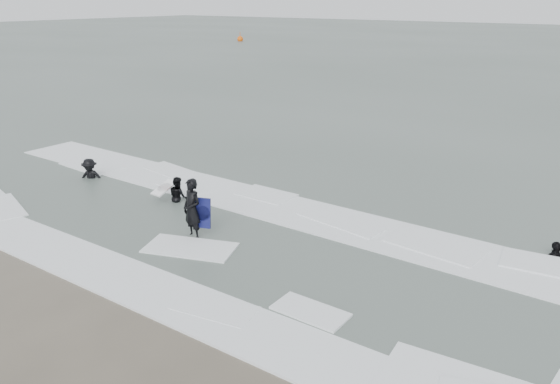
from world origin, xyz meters
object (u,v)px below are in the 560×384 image
Objects in this scene: surfer_centre at (194,238)px; surfer_breaker at (91,180)px; surfer_right_near at (555,257)px; buoy at (240,39)px; surfer_wading at (179,202)px.

surfer_breaker is (-7.55, 1.71, 0.00)m from surfer_centre.
surfer_centre reaches higher than surfer_right_near.
buoy is at bearing 92.98° from surfer_breaker.
surfer_centre is 1.12× the size of surfer_breaker.
surfer_breaker is at bearing 23.99° from surfer_wading.
surfer_wading is 77.00m from buoy.
buoy reaches higher than surfer_right_near.
surfer_breaker is at bearing -55.14° from buoy.
surfer_breaker is at bearing -35.15° from surfer_right_near.
buoy is at bearing -31.61° from surfer_wading.
buoy is at bearing -90.61° from surfer_right_near.
surfer_right_near is at bearing 37.86° from surfer_centre.
buoy reaches higher than surfer_wading.
surfer_wading is at bearing -32.13° from surfer_right_near.
surfer_centre is 7.74m from surfer_breaker.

